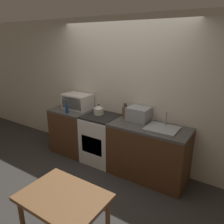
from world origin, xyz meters
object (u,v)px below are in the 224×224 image
Objects in this scene: kettle at (99,110)px; dining_table at (64,205)px; bottle at (67,108)px; toaster_oven at (139,114)px; stove_range at (102,138)px; microwave at (77,101)px.

kettle is 2.07m from dining_table.
toaster_oven is (1.30, 0.36, 0.03)m from bottle.
stove_range reaches higher than dining_table.
microwave is 0.33m from bottle.
toaster_oven reaches higher than bottle.
stove_range is at bearing 114.85° from dining_table.
toaster_oven reaches higher than kettle.
kettle is 0.86× the size of bottle.
stove_range is 3.93× the size of bottle.
dining_table is at bearing -65.15° from stove_range.
dining_table is (0.91, -1.83, -0.35)m from kettle.
bottle is at bearing -164.50° from toaster_oven.
toaster_oven is at bearing 15.50° from bottle.
stove_range is at bearing -9.00° from microwave.
microwave is at bearing -178.41° from toaster_oven.
toaster_oven is (0.68, 0.14, 0.57)m from stove_range.
toaster_oven is at bearing 7.69° from kettle.
dining_table is (1.48, -1.89, -0.41)m from microwave.
stove_range is at bearing 19.48° from bottle.
bottle is (-0.63, -0.22, 0.54)m from stove_range.
microwave is (-0.65, 0.10, 0.60)m from stove_range.
bottle is (-0.54, -0.26, 0.00)m from kettle.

